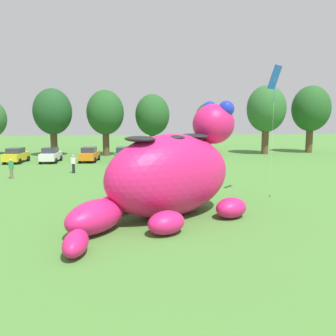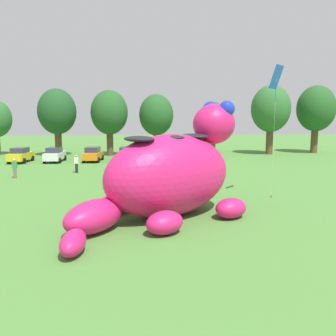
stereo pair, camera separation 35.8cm
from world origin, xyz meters
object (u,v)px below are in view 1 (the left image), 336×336
box_truck (188,147)px  car_yellow (16,155)px  car_green (123,154)px  tethered_flying_kite (275,79)px  giant_inflatable_creature (170,174)px  spectator_near_inflatable (189,159)px  spectator_mid_field (11,169)px  car_white (51,155)px  spectator_wandering (73,164)px  spectator_by_cars (160,166)px  car_orange (89,154)px

box_truck → car_yellow: bearing=179.3°
car_green → tethered_flying_kite: 22.98m
giant_inflatable_creature → tethered_flying_kite: size_ratio=1.23×
spectator_near_inflatable → spectator_mid_field: size_ratio=1.00×
car_white → tethered_flying_kite: tethered_flying_kite is taller
spectator_near_inflatable → spectator_mid_field: same height
spectator_mid_field → spectator_wandering: (4.82, 2.46, 0.00)m
box_truck → spectator_mid_field: (-17.04, -10.52, -0.75)m
spectator_by_cars → spectator_wandering: (-7.98, 2.18, 0.00)m
giant_inflatable_creature → car_orange: giant_inflatable_creature is taller
box_truck → spectator_near_inflatable: 5.79m
giant_inflatable_creature → car_yellow: bearing=122.4°
spectator_wandering → box_truck: bearing=33.4°
car_green → spectator_wandering: 9.21m
giant_inflatable_creature → box_truck: (4.93, 23.23, -0.67)m
car_orange → car_green: size_ratio=1.01×
giant_inflatable_creature → car_yellow: giant_inflatable_creature is taller
tethered_flying_kite → spectator_by_cars: bearing=124.0°
car_yellow → car_orange: bearing=0.6°
giant_inflatable_creature → car_white: size_ratio=2.50×
spectator_wandering → car_yellow: bearing=132.4°
car_orange → spectator_by_cars: car_orange is taller
car_green → spectator_near_inflatable: (6.82, -5.62, -0.01)m
giant_inflatable_creature → car_white: (-11.04, 23.47, -1.41)m
box_truck → spectator_near_inflatable: size_ratio=3.86×
car_green → spectator_mid_field: size_ratio=2.46×
giant_inflatable_creature → spectator_wandering: size_ratio=6.10×
car_yellow → spectator_by_cars: 18.77m
car_yellow → box_truck: bearing=-0.7°
car_orange → spectator_near_inflatable: bearing=-29.2°
spectator_near_inflatable → tethered_flying_kite: bearing=-78.0°
car_yellow → spectator_wandering: 11.25m
spectator_mid_field → tethered_flying_kite: bearing=-25.6°
car_green → spectator_near_inflatable: bearing=-39.5°
giant_inflatable_creature → spectator_by_cars: giant_inflatable_creature is taller
spectator_by_cars → car_yellow: bearing=146.0°
spectator_near_inflatable → spectator_wandering: (-11.38, -2.38, 0.00)m
spectator_mid_field → car_yellow: bearing=104.4°
car_orange → spectator_mid_field: 12.14m
spectator_wandering → spectator_mid_field: bearing=-153.0°
car_white → car_orange: size_ratio=0.98×
car_yellow → spectator_wandering: (7.59, -8.30, -0.01)m
spectator_by_cars → tethered_flying_kite: (6.38, -9.47, 6.77)m
tethered_flying_kite → car_green: bearing=116.5°
car_green → box_truck: bearing=0.4°
car_white → box_truck: (15.98, -0.24, 0.74)m
box_truck → spectator_mid_field: 20.04m
car_green → spectator_mid_field: 14.05m
box_truck → spectator_mid_field: size_ratio=3.86×
spectator_by_cars → box_truck: bearing=67.5°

